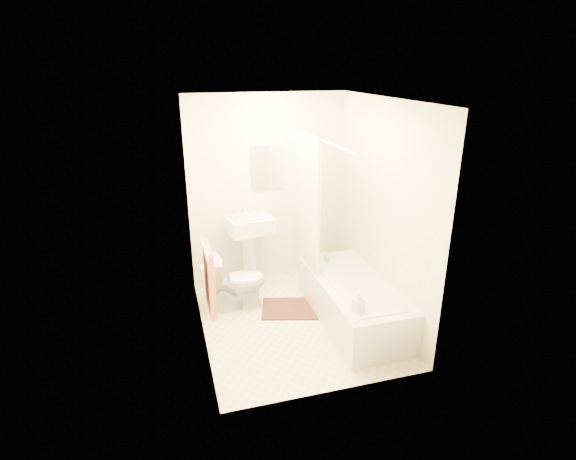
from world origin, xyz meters
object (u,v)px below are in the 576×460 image
object	(u,v)px
soap_bottle	(359,303)
sink	(250,249)
bathtub	(353,301)
toilet	(237,282)
bath_mat	(290,308)

from	to	relation	value
soap_bottle	sink	bearing A→B (deg)	112.83
sink	bathtub	bearing A→B (deg)	-59.13
toilet	soap_bottle	world-z (taller)	soap_bottle
bathtub	soap_bottle	xyz separation A→B (m)	(-0.22, -0.60, 0.34)
sink	soap_bottle	bearing A→B (deg)	-76.51
bathtub	soap_bottle	distance (m)	0.72
bathtub	soap_bottle	world-z (taller)	soap_bottle
toilet	sink	world-z (taller)	sink
bathtub	bath_mat	bearing A→B (deg)	146.44
bathtub	bath_mat	size ratio (longest dim) A/B	2.57
sink	toilet	bearing A→B (deg)	-128.15
bathtub	bath_mat	xyz separation A→B (m)	(-0.61, 0.40, -0.23)
bathtub	toilet	bearing A→B (deg)	151.81
toilet	sink	distance (m)	0.56
bath_mat	sink	bearing A→B (deg)	114.97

